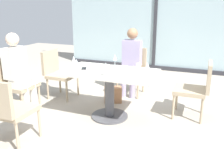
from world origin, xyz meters
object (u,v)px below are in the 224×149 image
Objects in this scene: person_side_end at (19,69)px; wine_glass_3 at (147,68)px; wine_glass_0 at (95,66)px; wine_glass_4 at (106,66)px; cell_phone_on_table at (84,68)px; handbag_0 at (113,95)px; wine_glass_6 at (115,58)px; wine_glass_1 at (74,59)px; coffee_cup at (138,66)px; chair_side_end at (14,81)px; wine_glass_5 at (77,63)px; wine_glass_2 at (147,66)px; person_near_window at (131,59)px; chair_far_right at (197,86)px; chair_near_window at (132,68)px; dining_table_main at (110,83)px; chair_far_left at (58,71)px; chair_front_left at (7,108)px.

person_side_end is 6.81× the size of wine_glass_3.
wine_glass_0 is 0.15m from wine_glass_4.
cell_phone_on_table reaches higher than handbag_0.
wine_glass_6 is at bearing 98.78° from wine_glass_4.
wine_glass_1 is 0.99m from coffee_cup.
wine_glass_5 is (1.08, 0.11, 0.37)m from chair_side_end.
chair_side_end is at bearing -179.15° from wine_glass_0.
wine_glass_0 is at bearing -158.41° from wine_glass_2.
person_near_window is 8.75× the size of cell_phone_on_table.
handbag_0 is (0.41, 0.59, -0.72)m from wine_glass_1.
cell_phone_on_table is (-1.63, -0.47, 0.24)m from chair_far_right.
wine_glass_4 is (0.05, -1.43, 0.37)m from chair_near_window.
person_near_window reaches higher than coffee_cup.
wine_glass_2 and wine_glass_4 have the same top height.
coffee_cup is (0.46, 0.54, -0.09)m from wine_glass_0.
chair_side_end is 1.04m from wine_glass_1.
chair_far_left is (-1.22, 0.46, -0.05)m from dining_table_main.
chair_far_left is (-1.22, -0.72, 0.00)m from chair_near_window.
wine_glass_4 reaches higher than dining_table_main.
chair_near_window is at bearing 44.52° from chair_side_end.
wine_glass_3 reaches higher than chair_far_right.
wine_glass_2 is (0.66, 0.26, 0.00)m from wine_glass_0.
wine_glass_4 is (0.05, -1.32, 0.16)m from person_near_window.
handbag_0 is (-0.73, 0.59, -0.72)m from wine_glass_2.
handbag_0 is (1.24, 0.87, -0.56)m from person_side_end.
chair_far_right is at bearing -30.51° from chair_near_window.
chair_near_window is at bearing 149.49° from chair_far_right.
wine_glass_4 reaches higher than chair_front_left.
wine_glass_0 is 1.00× the size of wine_glass_2.
person_side_end is at bearing -135.52° from person_near_window.
wine_glass_2 is at bearing 102.93° from wine_glass_3.
wine_glass_1 is at bearing -177.18° from dining_table_main.
wine_glass_0 is 2.06× the size of coffee_cup.
chair_near_window is 0.69× the size of person_near_window.
wine_glass_4 is at bearing -170.37° from wine_glass_3.
wine_glass_0 reaches higher than coffee_cup.
chair_front_left and chair_far_right have the same top height.
wine_glass_5 reaches higher than chair_near_window.
wine_glass_0 is at bearing -169.02° from wine_glass_3.
chair_side_end is 2.90× the size of handbag_0.
cell_phone_on_table is at bearing -178.49° from dining_table_main.
wine_glass_4 is 1.00× the size of wine_glass_5.
chair_side_end is 4.70× the size of wine_glass_1.
cell_phone_on_table is at bearing -109.21° from chair_near_window.
wine_glass_5 is (0.14, -0.17, 0.00)m from wine_glass_1.
chair_near_window is 0.73m from handbag_0.
wine_glass_3 is at bearing 2.45° from wine_glass_5.
person_near_window is at bearing 117.27° from wine_glass_2.
chair_front_left is 4.70× the size of wine_glass_1.
chair_far_right reaches higher than cell_phone_on_table.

